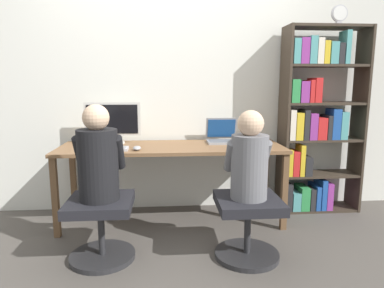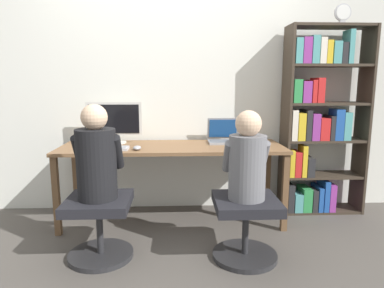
% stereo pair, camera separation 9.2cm
% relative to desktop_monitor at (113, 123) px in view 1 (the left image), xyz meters
% --- Properties ---
extents(ground_plane, '(14.00, 14.00, 0.00)m').
position_rel_desktop_monitor_xyz_m(ground_plane, '(0.54, -0.48, -0.90)').
color(ground_plane, '#4C4742').
extents(wall_back, '(10.00, 0.05, 2.60)m').
position_rel_desktop_monitor_xyz_m(wall_back, '(0.54, 0.23, 0.40)').
color(wall_back, silver).
rests_on(wall_back, ground_plane).
extents(desk, '(2.01, 0.65, 0.71)m').
position_rel_desktop_monitor_xyz_m(desk, '(0.54, -0.16, -0.26)').
color(desk, brown).
rests_on(desk, ground_plane).
extents(desktop_monitor, '(0.52, 0.21, 0.39)m').
position_rel_desktop_monitor_xyz_m(desktop_monitor, '(0.00, 0.00, 0.00)').
color(desktop_monitor, beige).
rests_on(desktop_monitor, desk).
extents(laptop, '(0.31, 0.29, 0.23)m').
position_rel_desktop_monitor_xyz_m(laptop, '(1.04, -0.00, -0.15)').
color(laptop, gray).
rests_on(laptop, desk).
extents(keyboard, '(0.41, 0.14, 0.03)m').
position_rel_desktop_monitor_xyz_m(keyboard, '(-0.03, -0.33, -0.18)').
color(keyboard, '#B2B2B7').
rests_on(keyboard, desk).
extents(computer_mouse_by_keyboard, '(0.07, 0.11, 0.03)m').
position_rel_desktop_monitor_xyz_m(computer_mouse_by_keyboard, '(0.25, -0.34, -0.18)').
color(computer_mouse_by_keyboard, '#99999E').
rests_on(computer_mouse_by_keyboard, desk).
extents(office_chair_left, '(0.47, 0.47, 0.45)m').
position_rel_desktop_monitor_xyz_m(office_chair_left, '(0.02, -0.84, -0.63)').
color(office_chair_left, '#262628').
rests_on(office_chair_left, ground_plane).
extents(office_chair_right, '(0.47, 0.47, 0.45)m').
position_rel_desktop_monitor_xyz_m(office_chair_right, '(1.08, -0.90, -0.63)').
color(office_chair_right, '#262628').
rests_on(office_chair_right, ground_plane).
extents(person_at_monitor, '(0.34, 0.32, 0.67)m').
position_rel_desktop_monitor_xyz_m(person_at_monitor, '(0.02, -0.84, -0.15)').
color(person_at_monitor, black).
rests_on(person_at_monitor, office_chair_left).
extents(person_at_laptop, '(0.32, 0.29, 0.63)m').
position_rel_desktop_monitor_xyz_m(person_at_laptop, '(1.08, -0.90, -0.17)').
color(person_at_laptop, slate).
rests_on(person_at_laptop, office_chair_right).
extents(bookshelf, '(0.79, 0.28, 1.80)m').
position_rel_desktop_monitor_xyz_m(bookshelf, '(1.94, -0.01, -0.04)').
color(bookshelf, '#382D23').
rests_on(bookshelf, ground_plane).
extents(desk_clock, '(0.15, 0.03, 0.17)m').
position_rel_desktop_monitor_xyz_m(desk_clock, '(2.08, -0.07, 0.98)').
color(desk_clock, '#B2B2B7').
rests_on(desk_clock, bookshelf).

